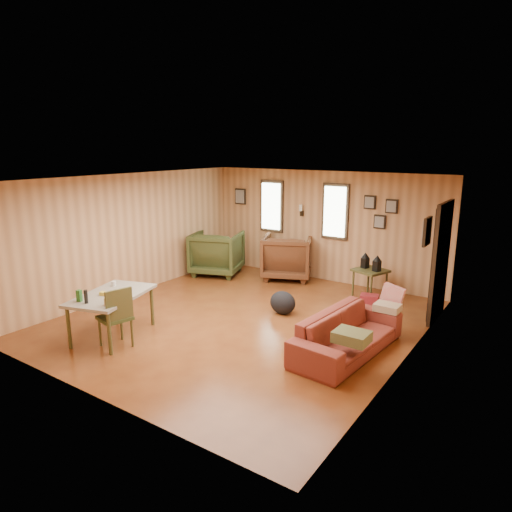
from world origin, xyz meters
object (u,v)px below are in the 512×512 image
(recliner_brown, at_px, (287,255))
(end_table, at_px, (278,256))
(sofa, at_px, (348,327))
(recliner_green, at_px, (217,251))
(side_table, at_px, (371,268))
(dining_table, at_px, (111,298))

(recliner_brown, height_order, end_table, recliner_brown)
(sofa, height_order, recliner_green, recliner_green)
(side_table, height_order, dining_table, dining_table)
(sofa, distance_m, end_table, 4.36)
(dining_table, bearing_deg, end_table, 70.74)
(recliner_brown, xyz_separation_m, recliner_green, (-1.52, -0.62, 0.01))
(side_table, distance_m, dining_table, 4.83)
(recliner_brown, bearing_deg, sofa, 109.65)
(end_table, relative_size, dining_table, 0.48)
(side_table, bearing_deg, recliner_green, -174.80)
(end_table, relative_size, side_table, 0.82)
(sofa, height_order, dining_table, dining_table)
(end_table, distance_m, dining_table, 4.62)
(recliner_brown, bearing_deg, dining_table, 58.35)
(recliner_green, bearing_deg, side_table, 164.75)
(sofa, height_order, side_table, side_table)
(recliner_brown, relative_size, end_table, 1.47)
(sofa, relative_size, end_table, 2.76)
(recliner_green, distance_m, end_table, 1.43)
(side_table, bearing_deg, dining_table, -123.25)
(recliner_brown, bearing_deg, side_table, 148.07)
(sofa, distance_m, recliner_brown, 3.89)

